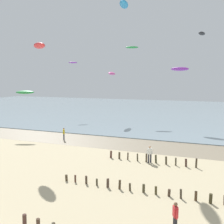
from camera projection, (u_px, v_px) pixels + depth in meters
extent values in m
cube|color=gray|center=(124.00, 144.00, 35.03)|extent=(120.00, 6.67, 0.01)
cube|color=#7F939E|center=(172.00, 111.00, 70.45)|extent=(160.00, 70.00, 0.10)
cylinder|color=#4B322B|center=(25.00, 223.00, 14.80)|extent=(0.24, 0.22, 1.00)
cylinder|color=#473B2A|center=(66.00, 178.00, 22.26)|extent=(0.22, 0.22, 0.52)
cylinder|color=#4E3329|center=(75.00, 179.00, 21.98)|extent=(0.15, 0.15, 0.58)
cylinder|color=#433429|center=(86.00, 180.00, 21.60)|extent=(0.18, 0.21, 0.66)
cylinder|color=#3F3A2B|center=(97.00, 182.00, 21.30)|extent=(0.16, 0.16, 0.54)
cylinder|color=#43352B|center=(108.00, 183.00, 20.89)|extent=(0.22, 0.21, 0.69)
cylinder|color=#3F3324|center=(120.00, 185.00, 20.59)|extent=(0.20, 0.21, 0.71)
cylinder|color=#423928|center=(130.00, 187.00, 20.28)|extent=(0.18, 0.18, 0.58)
cylinder|color=#403B28|center=(144.00, 188.00, 19.96)|extent=(0.20, 0.20, 0.63)
cylinder|color=#443C24|center=(156.00, 190.00, 19.63)|extent=(0.18, 0.17, 0.60)
cylinder|color=#47372A|center=(169.00, 193.00, 19.30)|extent=(0.22, 0.21, 0.53)
cylinder|color=#40372B|center=(181.00, 194.00, 18.94)|extent=(0.16, 0.18, 0.69)
cylinder|color=#4B3724|center=(196.00, 196.00, 18.61)|extent=(0.19, 0.20, 0.67)
cylinder|color=#413B24|center=(211.00, 199.00, 18.18)|extent=(0.23, 0.23, 0.69)
cylinder|color=#4E3027|center=(111.00, 154.00, 28.76)|extent=(0.24, 0.23, 0.77)
cylinder|color=#473C2A|center=(119.00, 155.00, 28.44)|extent=(0.21, 0.24, 0.71)
cylinder|color=#43362B|center=(128.00, 156.00, 28.06)|extent=(0.16, 0.17, 0.76)
cylinder|color=#3D382A|center=(137.00, 157.00, 27.61)|extent=(0.16, 0.18, 0.78)
cylinder|color=#403322|center=(146.00, 158.00, 27.27)|extent=(0.17, 0.17, 0.88)
cylinder|color=#3C3B27|center=(156.00, 159.00, 26.97)|extent=(0.22, 0.19, 0.83)
cylinder|color=#3E3526|center=(166.00, 161.00, 26.52)|extent=(0.20, 0.21, 0.79)
cylinder|color=#3F3A2A|center=(176.00, 162.00, 26.21)|extent=(0.15, 0.16, 0.77)
cylinder|color=#46312A|center=(186.00, 163.00, 25.84)|extent=(0.22, 0.20, 0.77)
cylinder|color=#413728|center=(196.00, 163.00, 25.52)|extent=(0.20, 0.18, 0.91)
cylinder|color=#383842|center=(151.00, 158.00, 27.08)|extent=(0.16, 0.16, 0.88)
cylinder|color=#383842|center=(148.00, 158.00, 27.09)|extent=(0.16, 0.16, 0.88)
cube|color=white|center=(150.00, 151.00, 26.99)|extent=(0.41, 0.33, 0.60)
sphere|color=tan|center=(150.00, 147.00, 26.94)|extent=(0.22, 0.22, 0.22)
cylinder|color=white|center=(152.00, 152.00, 27.00)|extent=(0.09, 0.09, 0.52)
cylinder|color=white|center=(147.00, 152.00, 27.00)|extent=(0.09, 0.09, 0.52)
cylinder|color=#383842|center=(64.00, 137.00, 36.97)|extent=(0.16, 0.16, 0.88)
cylinder|color=#383842|center=(64.00, 137.00, 37.19)|extent=(0.16, 0.16, 0.88)
cube|color=yellow|center=(64.00, 132.00, 36.99)|extent=(0.39, 0.42, 0.60)
sphere|color=#9E7051|center=(64.00, 129.00, 36.94)|extent=(0.22, 0.22, 0.22)
cylinder|color=yellow|center=(64.00, 132.00, 36.77)|extent=(0.09, 0.09, 0.52)
cylinder|color=yellow|center=(64.00, 132.00, 37.23)|extent=(0.09, 0.09, 0.52)
cylinder|color=#232328|center=(174.00, 223.00, 14.86)|extent=(0.16, 0.16, 0.88)
cube|color=red|center=(175.00, 212.00, 14.67)|extent=(0.36, 0.42, 0.60)
sphere|color=brown|center=(176.00, 204.00, 14.61)|extent=(0.22, 0.22, 0.22)
cylinder|color=red|center=(174.00, 210.00, 14.91)|extent=(0.09, 0.09, 0.52)
cylinder|color=red|center=(177.00, 215.00, 14.43)|extent=(0.09, 0.09, 0.52)
ellipsoid|color=#2384D1|center=(124.00, 4.00, 31.32)|extent=(2.10, 3.41, 0.80)
ellipsoid|color=red|center=(39.00, 46.00, 30.19)|extent=(3.17, 2.87, 0.82)
ellipsoid|color=purple|center=(73.00, 63.00, 59.14)|extent=(1.94, 1.71, 0.34)
ellipsoid|color=green|center=(25.00, 92.00, 40.03)|extent=(2.90, 1.84, 0.64)
ellipsoid|color=green|center=(132.00, 47.00, 55.35)|extent=(2.78, 1.59, 0.49)
ellipsoid|color=#E54C99|center=(112.00, 74.00, 52.02)|extent=(1.62, 3.55, 0.75)
ellipsoid|color=black|center=(202.00, 33.00, 35.77)|extent=(1.09, 2.31, 0.43)
ellipsoid|color=purple|center=(180.00, 69.00, 46.17)|extent=(3.43, 1.97, 0.87)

